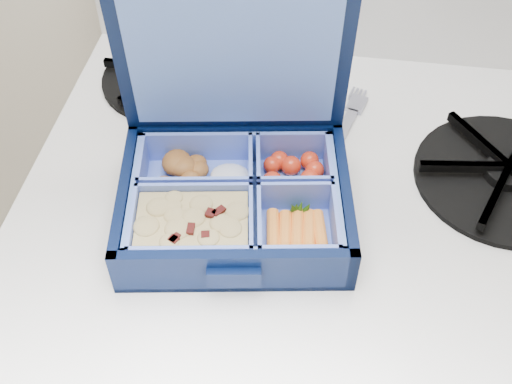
# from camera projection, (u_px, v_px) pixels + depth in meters

# --- Properties ---
(bento_box) EXTENTS (0.24, 0.20, 0.05)m
(bento_box) POSITION_uv_depth(u_px,v_px,m) (235.00, 202.00, 0.62)
(bento_box) COLOR black
(bento_box) RESTS_ON stove
(burner_grate) EXTENTS (0.21, 0.21, 0.03)m
(burner_grate) POSITION_uv_depth(u_px,v_px,m) (507.00, 171.00, 0.66)
(burner_grate) COLOR black
(burner_grate) RESTS_ON stove
(burner_grate_rear) EXTENTS (0.16, 0.16, 0.02)m
(burner_grate_rear) POSITION_uv_depth(u_px,v_px,m) (168.00, 74.00, 0.77)
(burner_grate_rear) COLOR black
(burner_grate_rear) RESTS_ON stove
(fork) EXTENTS (0.07, 0.18, 0.01)m
(fork) POSITION_uv_depth(u_px,v_px,m) (333.00, 150.00, 0.70)
(fork) COLOR #A1A2B9
(fork) RESTS_ON stove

